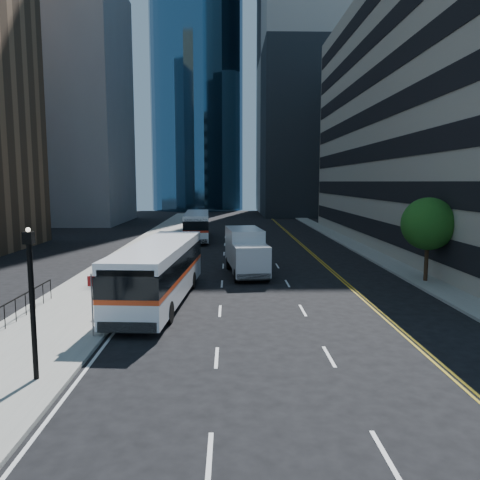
# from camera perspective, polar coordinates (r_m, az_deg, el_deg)

# --- Properties ---
(ground) EXTENTS (160.00, 160.00, 0.00)m
(ground) POSITION_cam_1_polar(r_m,az_deg,el_deg) (21.06, 7.14, -10.00)
(ground) COLOR black
(ground) RESTS_ON ground
(sidewalk_west) EXTENTS (5.00, 90.00, 0.15)m
(sidewalk_west) POSITION_cam_1_polar(r_m,az_deg,el_deg) (45.93, -10.65, -0.63)
(sidewalk_west) COLOR gray
(sidewalk_west) RESTS_ON ground
(sidewalk_east) EXTENTS (2.00, 90.00, 0.15)m
(sidewalk_east) POSITION_cam_1_polar(r_m,az_deg,el_deg) (46.89, 13.58, -0.55)
(sidewalk_east) COLOR gray
(sidewalk_east) RESTS_ON ground
(office_tower_north) EXTENTS (30.00, 28.00, 60.00)m
(office_tower_north) POSITION_cam_1_polar(r_m,az_deg,el_deg) (97.24, 12.05, 21.16)
(office_tower_north) COLOR gray
(office_tower_north) RESTS_ON ground
(glass_tower) EXTENTS (20.00, 20.00, 80.00)m
(glass_tower) POSITION_cam_1_polar(r_m,az_deg,el_deg) (110.44, -5.36, 24.94)
(glass_tower) COLOR #294F6E
(glass_tower) RESTS_ON ground
(midrise_west) EXTENTS (18.00, 18.00, 35.00)m
(midrise_west) POSITION_cam_1_polar(r_m,az_deg,el_deg) (76.95, -20.98, 15.13)
(midrise_west) COLOR gray
(midrise_west) RESTS_ON ground
(street_tree) EXTENTS (3.20, 3.20, 5.10)m
(street_tree) POSITION_cam_1_polar(r_m,az_deg,el_deg) (30.49, 21.95, 1.83)
(street_tree) COLOR #332114
(street_tree) RESTS_ON sidewalk_east
(lamp_post) EXTENTS (0.28, 0.28, 4.56)m
(lamp_post) POSITION_cam_1_polar(r_m,az_deg,el_deg) (15.52, -24.03, -6.39)
(lamp_post) COLOR black
(lamp_post) RESTS_ON sidewalk_west
(bus_front) EXTENTS (3.46, 12.02, 3.06)m
(bus_front) POSITION_cam_1_polar(r_m,az_deg,el_deg) (24.30, -9.74, -3.68)
(bus_front) COLOR white
(bus_front) RESTS_ON ground
(bus_rear) EXTENTS (2.96, 11.35, 2.90)m
(bus_rear) POSITION_cam_1_polar(r_m,az_deg,el_deg) (50.14, -5.27, 1.84)
(bus_rear) COLOR white
(bus_rear) RESTS_ON ground
(box_truck) EXTENTS (2.84, 6.51, 3.02)m
(box_truck) POSITION_cam_1_polar(r_m,az_deg,el_deg) (31.14, 0.74, -1.34)
(box_truck) COLOR silver
(box_truck) RESTS_ON ground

